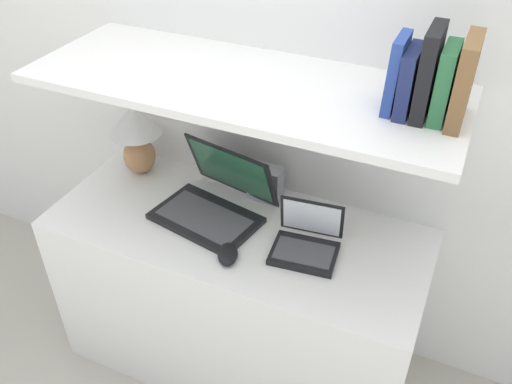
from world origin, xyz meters
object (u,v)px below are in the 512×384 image
at_px(book_navy, 409,81).
at_px(computer_mouse, 228,254).
at_px(book_black, 428,73).
at_px(book_blue, 396,74).
at_px(router_box, 265,183).
at_px(book_brown, 464,82).
at_px(table_lamp, 136,132).
at_px(laptop_small, 306,242).
at_px(book_green, 445,83).
at_px(laptop_large, 214,202).

bearing_deg(book_navy, computer_mouse, -153.72).
bearing_deg(book_black, book_blue, 180.00).
distance_m(computer_mouse, router_box, 0.37).
xyz_separation_m(book_brown, book_blue, (-0.18, 0.00, -0.01)).
height_order(table_lamp, laptop_small, table_lamp).
height_order(book_brown, book_green, book_brown).
distance_m(laptop_large, book_black, 0.91).
bearing_deg(book_green, router_box, 166.42).
height_order(laptop_large, computer_mouse, laptop_large).
height_order(book_brown, book_blue, book_brown).
height_order(router_box, book_black, book_black).
bearing_deg(book_blue, laptop_large, -177.27).
xyz_separation_m(laptop_small, book_brown, (0.37, 0.08, 0.63)).
distance_m(book_brown, book_navy, 0.14).
distance_m(table_lamp, book_navy, 1.12).
relative_size(laptop_small, book_black, 0.98).
relative_size(book_brown, book_navy, 1.28).
bearing_deg(book_black, laptop_large, -177.62).
relative_size(laptop_large, router_box, 3.12).
height_order(laptop_large, book_brown, book_brown).
xyz_separation_m(router_box, book_brown, (0.62, -0.14, 0.60)).
relative_size(book_brown, book_green, 1.14).
distance_m(laptop_large, laptop_small, 0.39).
height_order(laptop_small, book_navy, book_navy).
relative_size(table_lamp, laptop_large, 0.70).
distance_m(laptop_large, computer_mouse, 0.25).
distance_m(laptop_large, book_green, 0.93).
bearing_deg(laptop_small, book_blue, 22.78).
xyz_separation_m(computer_mouse, book_navy, (0.46, 0.23, 0.62)).
bearing_deg(computer_mouse, router_box, 92.96).
xyz_separation_m(computer_mouse, book_green, (0.55, 0.23, 0.64)).
xyz_separation_m(book_navy, book_blue, (-0.04, 0.00, 0.01)).
relative_size(book_green, book_black, 0.83).
bearing_deg(book_green, laptop_large, -177.78).
relative_size(router_box, book_brown, 0.59).
bearing_deg(book_green, laptop_small, -165.92).
xyz_separation_m(laptop_small, book_blue, (0.19, 0.08, 0.62)).
bearing_deg(table_lamp, computer_mouse, -29.77).
relative_size(book_green, book_blue, 0.97).
bearing_deg(laptop_large, book_brown, 2.08).
bearing_deg(book_brown, laptop_small, -167.64).
height_order(laptop_small, book_brown, book_brown).
bearing_deg(computer_mouse, laptop_large, 127.54).
relative_size(router_box, book_green, 0.67).
relative_size(laptop_small, computer_mouse, 1.86).
xyz_separation_m(laptop_small, book_navy, (0.23, 0.08, 0.60)).
bearing_deg(laptop_large, router_box, 50.90).
distance_m(book_black, book_blue, 0.09).
bearing_deg(laptop_large, book_green, 2.22).
height_order(computer_mouse, book_navy, book_navy).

